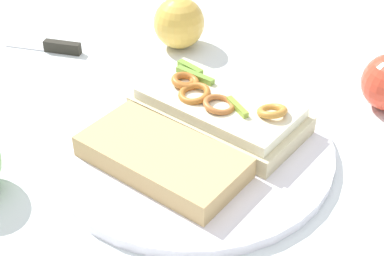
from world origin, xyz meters
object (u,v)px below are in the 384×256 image
(sandwich, at_px, (219,109))
(bread_slice_side, at_px, (162,157))
(plate, at_px, (192,147))
(knife, at_px, (55,47))
(apple_2, at_px, (179,23))

(sandwich, height_order, bread_slice_side, sandwich)
(plate, relative_size, bread_slice_side, 1.81)
(plate, relative_size, knife, 2.70)
(apple_2, distance_m, knife, 0.18)
(plate, xyz_separation_m, sandwich, (0.01, 0.05, 0.02))
(sandwich, distance_m, knife, 0.29)
(knife, bearing_deg, sandwich, 154.53)
(bread_slice_side, bearing_deg, knife, 159.28)
(apple_2, bearing_deg, plate, -58.89)
(plate, height_order, apple_2, apple_2)
(knife, bearing_deg, plate, 145.03)
(plate, bearing_deg, apple_2, 121.11)
(plate, height_order, knife, knife)
(sandwich, relative_size, bread_slice_side, 1.22)
(bread_slice_side, height_order, apple_2, apple_2)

